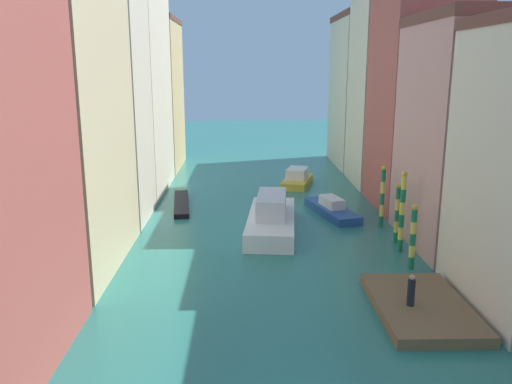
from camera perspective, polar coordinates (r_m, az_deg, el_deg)
ground_plane at (r=40.53m, az=1.23°, el=-3.06°), size 154.00×154.00×0.00m
building_left_1 at (r=31.86m, az=-21.30°, el=7.47°), size 6.88×11.82×17.37m
building_left_2 at (r=41.14m, az=-16.79°, el=9.91°), size 6.88×7.22×18.72m
building_left_3 at (r=50.46m, az=-13.96°, el=11.32°), size 6.88×12.06×19.92m
building_left_4 at (r=62.06m, az=-11.54°, el=10.34°), size 6.88×10.83×16.84m
building_right_2 at (r=36.32m, az=22.04°, el=5.99°), size 6.88×9.95×14.81m
building_right_3 at (r=45.16m, az=17.43°, el=9.85°), size 6.88×9.36×18.29m
building_right_4 at (r=53.90m, az=14.35°, el=11.24°), size 6.88×8.50×19.60m
building_right_5 at (r=64.16m, az=11.76°, el=10.71°), size 6.88×12.13×17.46m
waterfront_dock at (r=27.06m, az=17.48°, el=-11.80°), size 4.33×7.12×0.52m
person_on_dock at (r=26.15m, az=16.51°, el=-10.29°), size 0.36×0.36×1.54m
mooring_pole_0 at (r=31.72m, az=16.69°, el=-4.59°), size 0.37×0.37×3.90m
mooring_pole_1 at (r=34.24m, az=15.59°, el=-2.03°), size 0.37×0.37×5.23m
mooring_pole_2 at (r=35.97m, az=15.07°, el=-2.21°), size 0.31×0.31×4.09m
mooring_pole_3 at (r=39.19m, az=13.57°, el=-0.44°), size 0.35×0.35×4.61m
vaporetto_white at (r=37.72m, az=1.69°, el=-2.81°), size 4.17×10.29×2.69m
gondola_black at (r=45.00m, az=-8.11°, el=-1.24°), size 2.13×8.30×0.40m
motorboat_0 at (r=42.32m, az=8.22°, el=-1.81°), size 3.67×7.33×1.41m
motorboat_1 at (r=52.37m, az=4.50°, el=1.46°), size 3.83×6.12×1.73m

